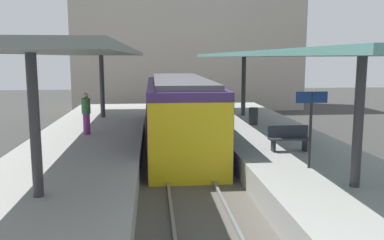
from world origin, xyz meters
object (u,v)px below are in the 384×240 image
object	(u,v)px
platform_bench	(289,137)
passenger_near_bench	(86,113)
platform_sign	(311,112)
litter_bin	(253,116)
commuter_train	(180,115)

from	to	relation	value
platform_bench	passenger_near_bench	distance (m)	8.22
platform_sign	passenger_near_bench	bearing A→B (deg)	140.77
litter_bin	passenger_near_bench	size ratio (longest dim) A/B	0.46
commuter_train	platform_bench	size ratio (longest dim) A/B	7.26
platform_bench	litter_bin	size ratio (longest dim) A/B	1.75
platform_bench	litter_bin	world-z (taller)	platform_bench
commuter_train	platform_bench	bearing A→B (deg)	-49.48
commuter_train	passenger_near_bench	world-z (taller)	commuter_train
platform_bench	platform_sign	bearing A→B (deg)	-93.34
platform_sign	passenger_near_bench	world-z (taller)	platform_sign
platform_sign	litter_bin	bearing A→B (deg)	87.90
commuter_train	platform_bench	world-z (taller)	commuter_train
platform_bench	passenger_near_bench	size ratio (longest dim) A/B	0.81
platform_bench	litter_bin	bearing A→B (deg)	88.39
commuter_train	litter_bin	xyz separation A→B (m)	(3.60, 1.52, -0.33)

